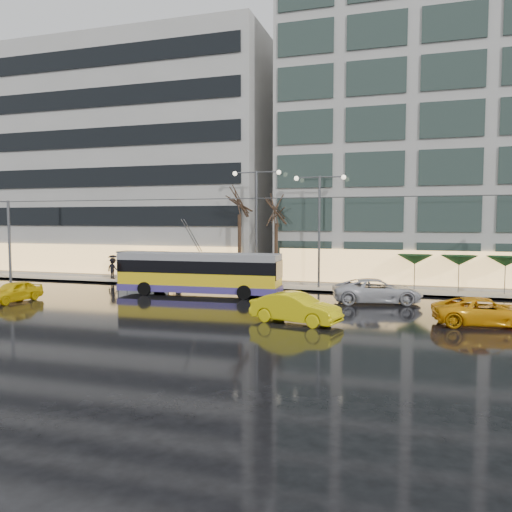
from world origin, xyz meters
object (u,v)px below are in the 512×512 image
at_px(bus_shelter, 140,259).
at_px(street_lamp_near, 257,211).
at_px(trolleybus, 199,274).
at_px(taxi_a, 13,292).

bearing_deg(bus_shelter, street_lamp_near, 0.63).
bearing_deg(street_lamp_near, trolleybus, -115.87).
distance_m(street_lamp_near, taxi_a, 18.25).
xyz_separation_m(bus_shelter, street_lamp_near, (10.38, 0.11, 4.03)).
bearing_deg(taxi_a, street_lamp_near, 46.35).
distance_m(trolleybus, taxi_a, 12.14).
relative_size(trolleybus, bus_shelter, 2.79).
bearing_deg(taxi_a, trolleybus, 35.72).
height_order(trolleybus, taxi_a, trolleybus).
xyz_separation_m(trolleybus, taxi_a, (-10.32, -6.34, -0.78)).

